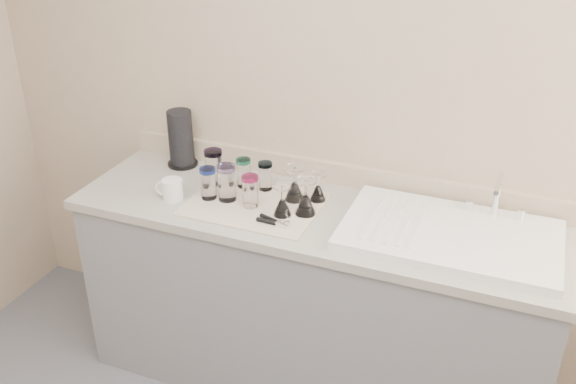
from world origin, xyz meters
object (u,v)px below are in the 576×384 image
at_px(goblet_back_left, 295,189).
at_px(goblet_back_right, 318,191).
at_px(tumbler_cyan, 244,172).
at_px(tumbler_blue, 227,183).
at_px(goblet_front_right, 306,202).
at_px(tumbler_teal, 214,167).
at_px(tumbler_purple, 265,176).
at_px(can_opener, 274,222).
at_px(white_mug, 172,189).
at_px(paper_towel_roll, 181,139).
at_px(tumbler_magenta, 208,183).
at_px(sink_unit, 451,234).
at_px(tumbler_lavender, 250,191).
at_px(goblet_front_left, 282,205).

relative_size(goblet_back_left, goblet_back_right, 1.22).
height_order(tumbler_cyan, tumbler_blue, tumbler_blue).
bearing_deg(goblet_back_left, goblet_front_right, -48.42).
bearing_deg(tumbler_teal, tumbler_purple, 8.21).
xyz_separation_m(tumbler_purple, can_opener, (0.15, -0.27, -0.05)).
relative_size(tumbler_teal, tumbler_purple, 1.26).
height_order(tumbler_purple, white_mug, tumbler_purple).
bearing_deg(tumbler_teal, tumbler_cyan, 10.30).
xyz_separation_m(goblet_front_right, paper_towel_roll, (-0.71, 0.24, 0.07)).
height_order(tumbler_magenta, goblet_back_left, goblet_back_left).
relative_size(sink_unit, tumbler_magenta, 5.93).
bearing_deg(tumbler_lavender, goblet_front_left, -7.90).
bearing_deg(white_mug, tumbler_teal, 60.52).
bearing_deg(goblet_back_left, tumbler_teal, 178.56).
bearing_deg(tumbler_magenta, goblet_back_left, 19.52).
xyz_separation_m(tumbler_blue, goblet_back_right, (0.36, 0.14, -0.04)).
bearing_deg(goblet_back_right, tumbler_cyan, 179.87).
xyz_separation_m(tumbler_lavender, goblet_back_right, (0.24, 0.16, -0.03)).
bearing_deg(goblet_front_left, white_mug, -176.14).
xyz_separation_m(goblet_front_left, goblet_front_right, (0.08, 0.05, 0.01)).
bearing_deg(sink_unit, goblet_back_right, 170.92).
bearing_deg(tumbler_purple, tumbler_teal, -171.79).
bearing_deg(goblet_back_left, tumbler_cyan, 172.35).
height_order(goblet_back_right, can_opener, goblet_back_right).
relative_size(goblet_back_right, white_mug, 0.95).
xyz_separation_m(sink_unit, tumbler_purple, (-0.82, 0.10, 0.05)).
xyz_separation_m(goblet_back_left, goblet_front_right, (0.09, -0.10, 0.00)).
bearing_deg(sink_unit, tumbler_magenta, -176.37).
height_order(goblet_back_left, can_opener, goblet_back_left).
bearing_deg(tumbler_cyan, tumbler_lavender, -56.17).
bearing_deg(white_mug, goblet_back_left, 19.67).
relative_size(tumbler_teal, tumbler_magenta, 1.15).
bearing_deg(sink_unit, paper_towel_roll, 171.30).
bearing_deg(goblet_front_right, can_opener, -124.86).
relative_size(tumbler_purple, tumbler_magenta, 0.91).
xyz_separation_m(tumbler_teal, tumbler_purple, (0.23, 0.03, -0.02)).
bearing_deg(can_opener, tumbler_purple, 119.88).
xyz_separation_m(goblet_front_left, can_opener, (-0.00, -0.08, -0.04)).
bearing_deg(tumbler_teal, goblet_back_right, 2.80).
bearing_deg(tumbler_teal, sink_unit, -3.69).
bearing_deg(goblet_back_left, tumbler_magenta, -160.48).
distance_m(can_opener, white_mug, 0.49).
relative_size(tumbler_lavender, can_opener, 0.96).
bearing_deg(tumbler_purple, tumbler_cyan, -174.64).
relative_size(tumbler_teal, goblet_front_left, 1.20).
relative_size(can_opener, white_mug, 1.10).
distance_m(sink_unit, tumbler_cyan, 0.93).
distance_m(sink_unit, goblet_back_right, 0.58).
bearing_deg(tumbler_purple, goblet_front_left, -49.94).
bearing_deg(paper_towel_roll, tumbler_magenta, -42.88).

